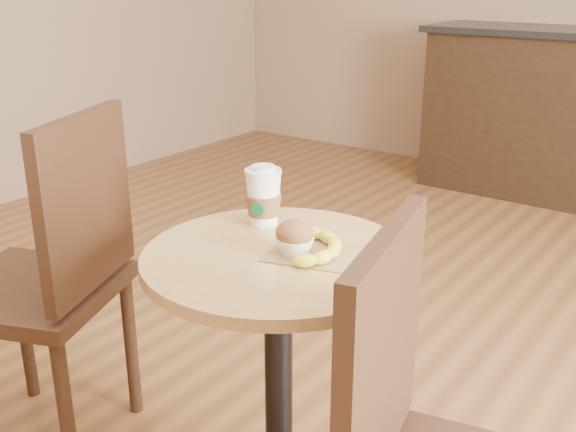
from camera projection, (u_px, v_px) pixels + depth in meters
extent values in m
cylinder|color=black|center=(279.00, 389.00, 1.70)|extent=(0.07, 0.07, 0.72)
cylinder|color=tan|center=(278.00, 259.00, 1.58)|extent=(0.64, 0.64, 0.03)
cube|color=#352012|center=(32.00, 291.00, 1.92)|extent=(0.59, 0.59, 0.05)
cylinder|color=#352012|center=(24.00, 328.00, 2.23)|extent=(0.04, 0.04, 0.51)
cylinder|color=#352012|center=(131.00, 343.00, 2.14)|extent=(0.04, 0.04, 0.51)
cylinder|color=#352012|center=(66.00, 415.00, 1.79)|extent=(0.04, 0.04, 0.51)
cube|color=#352012|center=(86.00, 203.00, 1.78)|extent=(0.20, 0.41, 0.47)
cube|color=#352012|center=(381.00, 357.00, 1.14)|extent=(0.12, 0.41, 0.45)
cube|color=olive|center=(321.00, 253.00, 1.56)|extent=(0.28, 0.24, 0.00)
cylinder|color=silver|center=(263.00, 172.00, 1.70)|extent=(0.09, 0.09, 0.01)
cylinder|color=silver|center=(263.00, 168.00, 1.70)|extent=(0.06, 0.06, 0.01)
cylinder|color=#08542B|center=(258.00, 210.00, 1.69)|extent=(0.03, 0.01, 0.03)
ellipsoid|color=brown|center=(295.00, 233.00, 1.54)|extent=(0.09, 0.09, 0.06)
ellipsoid|color=beige|center=(295.00, 225.00, 1.53)|extent=(0.03, 0.03, 0.02)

